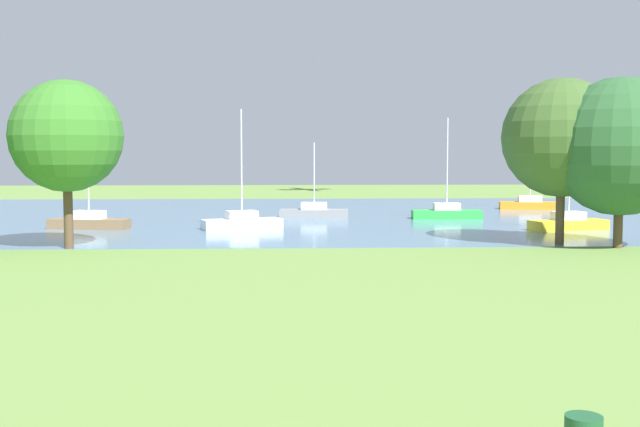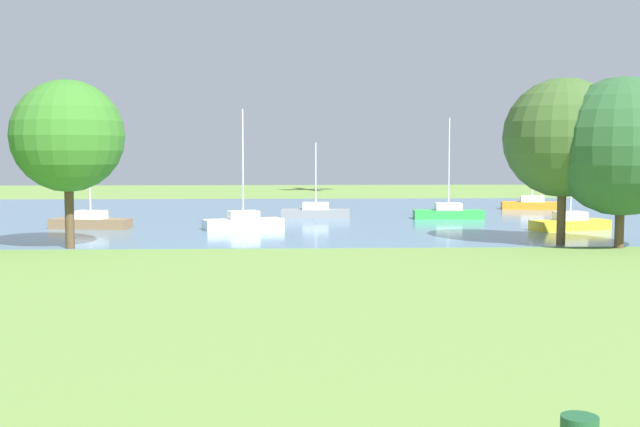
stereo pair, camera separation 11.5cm
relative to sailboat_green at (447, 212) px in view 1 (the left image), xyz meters
name	(u,v)px [view 1 (the left image)]	position (x,y,z in m)	size (l,w,h in m)	color
ground_plane	(295,274)	(-10.90, -24.37, -0.46)	(160.00, 160.00, 0.00)	olive
water_surface	(290,215)	(-10.90, 3.63, -0.45)	(140.00, 40.00, 0.02)	#59809E
sailboat_green	(447,212)	(0.00, 0.00, 0.00)	(4.86, 1.72, 7.00)	green
sailboat_brown	(89,222)	(-23.15, -6.10, -0.01)	(5.00, 2.37, 5.92)	brown
sailboat_yellow	(568,223)	(5.66, -8.18, -0.01)	(5.03, 2.79, 6.50)	yellow
sailboat_white	(242,221)	(-13.87, -6.61, 0.00)	(5.03, 3.01, 7.21)	white
sailboat_orange	(530,204)	(8.57, 8.67, 0.01)	(4.99, 2.34, 7.49)	orange
sailboat_gray	(314,212)	(-9.20, 1.05, -0.02)	(4.91, 1.92, 5.30)	gray
tree_mid_shore	(66,136)	(-21.73, -15.98, 4.97)	(5.40, 5.40, 8.15)	brown
tree_west_near	(562,138)	(2.61, -15.38, 4.92)	(5.97, 5.97, 8.38)	brown
tree_west_far	(620,147)	(5.00, -16.79, 4.48)	(6.74, 6.74, 8.32)	brown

